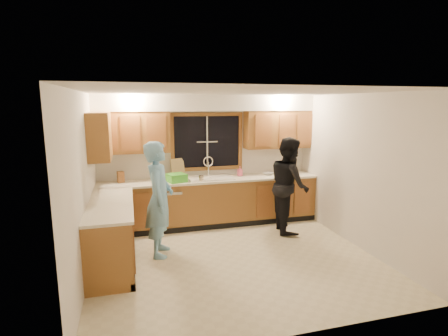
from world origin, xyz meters
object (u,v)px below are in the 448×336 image
Objects in this scene: man at (159,199)px; woman at (289,185)px; bowl at (268,174)px; knife_block at (121,177)px; dishwasher at (167,208)px; stove at (110,249)px; soap_bottle at (240,171)px; sink at (211,181)px; dish_crate at (177,178)px.

man reaches higher than woman.
knife_block is at bearing 178.92° from bowl.
man is 2.57m from bowl.
dishwasher is at bearing -178.57° from bowl.
soap_bottle is (2.42, 1.92, 0.57)m from stove.
dishwasher is at bearing -179.01° from sink.
dishwasher is 0.46× the size of man.
bowl is at bearing 4.71° from dish_crate.
man is 2.43m from woman.
stove is 1.09m from man.
sink is 0.96× the size of stove.
woman reaches higher than sink.
man is 2.10m from soap_bottle.
bowl is at bearing -51.69° from man.
stove is 3.57m from bowl.
dishwasher is at bearing -0.44° from man.
stove is at bearing -117.69° from dishwasher.
knife_block is (-0.58, 1.23, 0.13)m from man.
dishwasher is 4.26× the size of soap_bottle.
soap_bottle reaches higher than dishwasher.
dish_crate is 1.65× the size of soap_bottle.
dishwasher is 0.47× the size of woman.
knife_block is (-2.98, 0.79, 0.15)m from woman.
stove is at bearing 144.35° from man.
woman reaches higher than dishwasher.
stove is 2.12m from dish_crate.
knife_block reaches higher than stove.
dishwasher is at bearing 82.61° from woman.
stove is at bearing -123.51° from dish_crate.
knife_block is (0.14, 1.92, 0.57)m from stove.
bowl is at bearing 31.80° from stove.
bowl is (1.20, 0.04, 0.08)m from sink.
woman is at bearing -16.35° from dish_crate.
stove is at bearing -148.20° from bowl.
stove is at bearing 120.01° from woman.
sink is at bearing 72.16° from woman.
knife_block is at bearing 172.58° from dishwasher.
man is at bearing -143.96° from soap_bottle.
soap_bottle is at bearing 51.51° from woman.
knife_block is 2.86m from bowl.
bowl is (3.00, 1.86, 0.50)m from stove.
stove is at bearing -134.61° from sink.
dishwasher is 0.91× the size of stove.
soap_bottle is (1.29, 0.21, 0.02)m from dish_crate.
man is 1.11m from dish_crate.
woman is 2.07m from dish_crate.
man reaches higher than dishwasher.
sink is 1.05× the size of dishwasher.
sink is 0.48× the size of man.
woman reaches higher than bowl.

